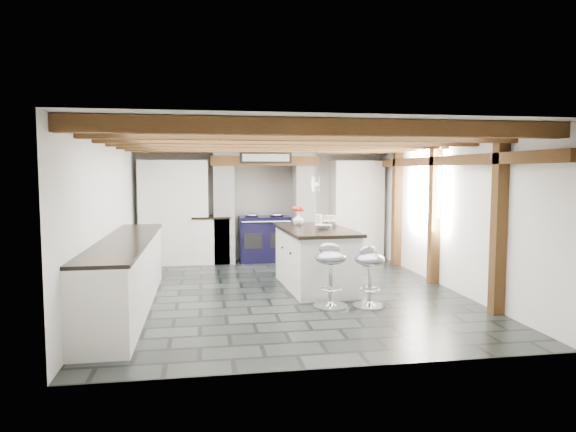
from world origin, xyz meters
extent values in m
plane|color=black|center=(0.00, 0.00, 0.00)|extent=(6.00, 6.00, 0.00)
plane|color=white|center=(0.00, 3.00, 1.15)|extent=(5.00, 0.00, 5.00)
plane|color=white|center=(-2.50, 0.00, 1.15)|extent=(0.00, 6.00, 6.00)
plane|color=white|center=(2.50, 0.00, 1.15)|extent=(0.00, 6.00, 6.00)
plane|color=white|center=(0.00, 0.00, 2.30)|extent=(6.00, 6.00, 0.00)
cube|color=white|center=(-0.80, 2.70, 0.95)|extent=(0.40, 0.60, 1.90)
cube|color=white|center=(0.80, 2.70, 0.95)|extent=(0.40, 0.60, 1.90)
cube|color=#553618|center=(0.00, 2.70, 1.99)|extent=(2.10, 0.65, 0.18)
cube|color=white|center=(0.00, 2.70, 2.15)|extent=(2.00, 0.60, 0.31)
cube|color=black|center=(0.00, 2.38, 2.05)|extent=(1.00, 0.03, 0.22)
cube|color=silver|center=(0.00, 2.36, 2.05)|extent=(0.90, 0.01, 0.14)
cube|color=white|center=(-1.75, 2.70, 1.00)|extent=(1.30, 0.58, 2.00)
cube|color=white|center=(1.90, 2.70, 1.00)|extent=(1.00, 0.58, 2.00)
cube|color=white|center=(-2.20, -0.60, 0.44)|extent=(0.60, 3.80, 0.88)
cube|color=black|center=(-2.20, -0.60, 0.90)|extent=(0.64, 3.80, 0.04)
cube|color=white|center=(-1.05, 2.70, 0.44)|extent=(0.70, 0.60, 0.88)
cube|color=black|center=(-1.05, 2.70, 0.90)|extent=(0.74, 0.64, 0.04)
cube|color=#553618|center=(2.42, 0.00, 1.95)|extent=(0.15, 5.80, 0.14)
plane|color=white|center=(2.48, 0.60, 1.55)|extent=(0.00, 0.90, 0.90)
cube|color=#553618|center=(0.00, -2.60, 2.21)|extent=(5.00, 0.16, 0.16)
cube|color=#553618|center=(0.00, -1.73, 2.21)|extent=(5.00, 0.16, 0.16)
cube|color=#553618|center=(0.00, -0.87, 2.21)|extent=(5.00, 0.16, 0.16)
cube|color=#553618|center=(0.00, 0.00, 2.21)|extent=(5.00, 0.16, 0.16)
cube|color=#553618|center=(0.00, 0.87, 2.21)|extent=(5.00, 0.16, 0.16)
cube|color=#553618|center=(0.00, 1.73, 2.21)|extent=(5.00, 0.16, 0.16)
cube|color=#553618|center=(0.00, 2.60, 2.21)|extent=(5.00, 0.16, 0.16)
cube|color=#553618|center=(2.42, -1.60, 1.15)|extent=(0.15, 0.15, 2.30)
cube|color=#553618|center=(2.42, 0.20, 1.15)|extent=(0.15, 0.15, 2.30)
cube|color=#553618|center=(2.42, 1.80, 1.15)|extent=(0.15, 0.15, 2.30)
cylinder|color=black|center=(0.45, -0.05, 1.93)|extent=(0.01, 0.01, 0.56)
cylinder|color=white|center=(0.45, -0.05, 1.60)|extent=(0.09, 0.09, 0.22)
cylinder|color=black|center=(0.50, 0.25, 1.93)|extent=(0.01, 0.01, 0.56)
cylinder|color=white|center=(0.50, 0.25, 1.60)|extent=(0.09, 0.09, 0.22)
cylinder|color=black|center=(0.55, 0.55, 1.93)|extent=(0.01, 0.01, 0.56)
cylinder|color=white|center=(0.55, 0.55, 1.60)|extent=(0.09, 0.09, 0.22)
cube|color=black|center=(0.00, 2.68, 0.45)|extent=(1.00, 0.60, 0.90)
ellipsoid|color=silver|center=(-0.25, 2.68, 0.93)|extent=(0.28, 0.28, 0.11)
ellipsoid|color=silver|center=(0.25, 2.68, 0.93)|extent=(0.28, 0.28, 0.11)
cylinder|color=silver|center=(0.00, 2.36, 0.82)|extent=(0.95, 0.03, 0.03)
cube|color=black|center=(-0.25, 2.38, 0.45)|extent=(0.35, 0.02, 0.30)
cube|color=black|center=(0.25, 2.38, 0.45)|extent=(0.35, 0.02, 0.30)
cube|color=white|center=(0.50, 0.23, 0.44)|extent=(0.98, 1.83, 0.87)
cube|color=black|center=(0.50, 0.23, 0.90)|extent=(1.06, 1.91, 0.05)
imported|color=white|center=(0.32, 0.72, 1.02)|extent=(0.19, 0.19, 0.19)
ellipsoid|color=red|center=(0.32, 0.72, 1.17)|extent=(0.20, 0.20, 0.12)
cylinder|color=white|center=(0.63, 0.59, 1.01)|extent=(0.12, 0.12, 0.18)
imported|color=white|center=(0.60, 0.14, 0.95)|extent=(0.27, 0.27, 0.06)
cylinder|color=white|center=(0.74, 0.29, 0.97)|extent=(0.05, 0.05, 0.10)
cylinder|color=white|center=(0.74, 0.29, 1.03)|extent=(0.22, 0.22, 0.01)
cylinder|color=tan|center=(0.74, 0.29, 1.07)|extent=(0.17, 0.17, 0.07)
cylinder|color=silver|center=(0.95, -1.02, 0.01)|extent=(0.44, 0.44, 0.03)
cone|color=silver|center=(0.95, -1.02, 0.06)|extent=(0.20, 0.20, 0.08)
cylinder|color=silver|center=(0.95, -1.02, 0.33)|extent=(0.05, 0.05, 0.55)
torus|color=silver|center=(0.95, -1.02, 0.24)|extent=(0.28, 0.28, 0.02)
ellipsoid|color=gray|center=(0.95, -1.02, 0.64)|extent=(0.53, 0.53, 0.18)
ellipsoid|color=gray|center=(0.91, -0.93, 0.74)|extent=(0.30, 0.22, 0.15)
cylinder|color=silver|center=(0.44, -0.95, 0.02)|extent=(0.46, 0.46, 0.03)
cone|color=silver|center=(0.44, -0.95, 0.06)|extent=(0.21, 0.21, 0.08)
cylinder|color=silver|center=(0.44, -0.95, 0.34)|extent=(0.05, 0.05, 0.57)
torus|color=silver|center=(0.44, -0.95, 0.25)|extent=(0.29, 0.29, 0.02)
ellipsoid|color=gray|center=(0.44, -0.95, 0.67)|extent=(0.55, 0.55, 0.19)
ellipsoid|color=gray|center=(0.48, -0.86, 0.77)|extent=(0.31, 0.22, 0.16)
camera|label=1|loc=(-1.20, -7.41, 1.79)|focal=32.00mm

